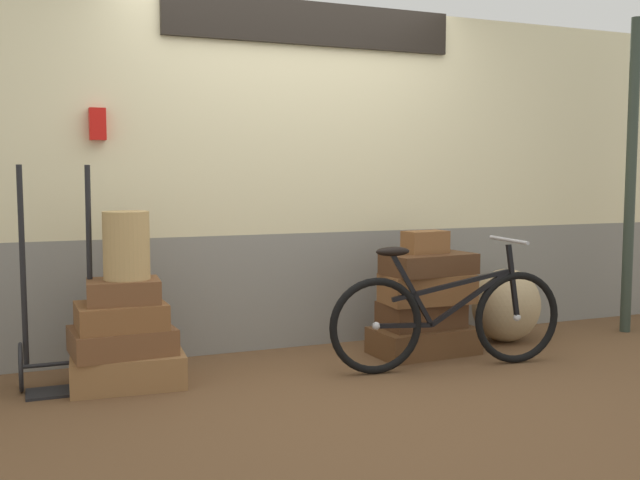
% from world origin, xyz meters
% --- Properties ---
extents(ground, '(9.69, 5.20, 0.06)m').
position_xyz_m(ground, '(0.00, 0.00, -0.03)').
color(ground, brown).
extents(station_building, '(7.69, 0.74, 2.44)m').
position_xyz_m(station_building, '(0.01, 0.85, 1.22)').
color(station_building, gray).
rests_on(station_building, ground).
extents(suitcase_0, '(0.67, 0.50, 0.19)m').
position_xyz_m(suitcase_0, '(-1.24, 0.23, 0.10)').
color(suitcase_0, olive).
rests_on(suitcase_0, ground).
extents(suitcase_1, '(0.61, 0.49, 0.15)m').
position_xyz_m(suitcase_1, '(-1.27, 0.24, 0.27)').
color(suitcase_1, brown).
rests_on(suitcase_1, suitcase_0).
extents(suitcase_2, '(0.51, 0.42, 0.15)m').
position_xyz_m(suitcase_2, '(-1.27, 0.23, 0.42)').
color(suitcase_2, brown).
rests_on(suitcase_2, suitcase_1).
extents(suitcase_3, '(0.43, 0.35, 0.14)m').
position_xyz_m(suitcase_3, '(-1.26, 0.24, 0.56)').
color(suitcase_3, brown).
rests_on(suitcase_3, suitcase_2).
extents(suitcase_4, '(0.73, 0.45, 0.18)m').
position_xyz_m(suitcase_4, '(0.76, 0.23, 0.09)').
color(suitcase_4, brown).
rests_on(suitcase_4, ground).
extents(suitcase_5, '(0.56, 0.37, 0.18)m').
position_xyz_m(suitcase_5, '(0.76, 0.26, 0.27)').
color(suitcase_5, '#4C2D19').
rests_on(suitcase_5, suitcase_4).
extents(suitcase_6, '(0.63, 0.36, 0.20)m').
position_xyz_m(suitcase_6, '(0.78, 0.22, 0.46)').
color(suitcase_6, brown).
rests_on(suitcase_6, suitcase_5).
extents(suitcase_7, '(0.65, 0.41, 0.14)m').
position_xyz_m(suitcase_7, '(0.79, 0.22, 0.63)').
color(suitcase_7, '#4C2D19').
rests_on(suitcase_7, suitcase_6).
extents(suitcase_8, '(0.31, 0.20, 0.15)m').
position_xyz_m(suitcase_8, '(0.78, 0.26, 0.78)').
color(suitcase_8, brown).
rests_on(suitcase_8, suitcase_7).
extents(wicker_basket, '(0.27, 0.27, 0.40)m').
position_xyz_m(wicker_basket, '(-1.23, 0.24, 0.83)').
color(wicker_basket, tan).
rests_on(wicker_basket, suitcase_3).
extents(luggage_trolley, '(0.44, 0.36, 1.30)m').
position_xyz_m(luggage_trolley, '(-1.62, 0.30, 0.30)').
color(luggage_trolley, black).
rests_on(luggage_trolley, ground).
extents(burlap_sack, '(0.53, 0.45, 0.54)m').
position_xyz_m(burlap_sack, '(1.52, 0.32, 0.27)').
color(burlap_sack, tan).
rests_on(burlap_sack, ground).
extents(bicycle, '(1.59, 0.46, 0.83)m').
position_xyz_m(bicycle, '(0.71, -0.16, 0.33)').
color(bicycle, black).
rests_on(bicycle, ground).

